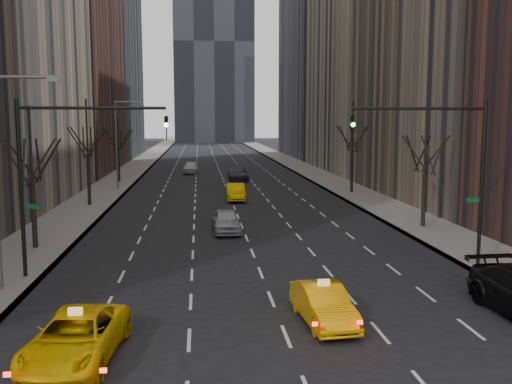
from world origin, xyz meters
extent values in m
cube|color=slate|center=(-12.25, 70.00, 0.07)|extent=(4.50, 320.00, 0.15)
cube|color=slate|center=(12.25, 70.00, 0.07)|extent=(4.50, 320.00, 0.15)
cube|color=brown|center=(-21.50, 66.00, 22.00)|extent=(14.00, 28.00, 44.00)
cube|color=#5C5C60|center=(21.50, 95.00, 29.00)|extent=(14.00, 30.00, 58.00)
cylinder|color=black|center=(-12.00, 18.00, 1.93)|extent=(0.28, 0.28, 3.57)
cylinder|color=black|center=(-12.00, 18.00, 5.84)|extent=(0.16, 0.16, 4.25)
cylinder|color=black|center=(-11.85, 18.85, 4.95)|extent=(0.42, 1.80, 2.52)
cylinder|color=black|center=(-11.19, 18.29, 4.95)|extent=(1.74, 0.72, 2.52)
cylinder|color=black|center=(-11.34, 17.45, 4.95)|extent=(1.46, 1.25, 2.52)
cylinder|color=black|center=(-12.15, 17.15, 4.95)|extent=(0.42, 1.80, 2.52)
cylinder|color=black|center=(-12.81, 17.71, 4.95)|extent=(1.74, 0.72, 2.52)
cylinder|color=black|center=(-12.66, 18.55, 4.95)|extent=(1.46, 1.25, 2.52)
cylinder|color=black|center=(-12.00, 34.00, 2.15)|extent=(0.28, 0.28, 3.99)
cylinder|color=black|center=(-12.00, 34.00, 6.52)|extent=(0.16, 0.16, 4.75)
cylinder|color=black|center=(-11.85, 34.85, 5.37)|extent=(0.42, 1.80, 2.52)
cylinder|color=black|center=(-11.19, 34.29, 5.37)|extent=(1.74, 0.72, 2.52)
cylinder|color=black|center=(-11.34, 33.45, 5.37)|extent=(1.46, 1.25, 2.52)
cylinder|color=black|center=(-12.15, 33.15, 5.37)|extent=(0.42, 1.80, 2.52)
cylinder|color=black|center=(-12.81, 33.71, 5.37)|extent=(1.74, 0.72, 2.52)
cylinder|color=black|center=(-12.66, 34.55, 5.37)|extent=(1.46, 1.25, 2.52)
cylinder|color=black|center=(-12.00, 52.00, 1.83)|extent=(0.28, 0.28, 3.36)
cylinder|color=black|center=(-12.00, 52.00, 5.51)|extent=(0.16, 0.16, 4.00)
cylinder|color=black|center=(-11.85, 52.85, 4.74)|extent=(0.42, 1.80, 2.52)
cylinder|color=black|center=(-11.19, 52.29, 4.74)|extent=(1.74, 0.72, 2.52)
cylinder|color=black|center=(-11.34, 51.45, 4.74)|extent=(1.46, 1.25, 2.52)
cylinder|color=black|center=(-12.15, 51.15, 4.74)|extent=(0.42, 1.80, 2.52)
cylinder|color=black|center=(-12.81, 51.71, 4.74)|extent=(1.74, 0.72, 2.52)
cylinder|color=black|center=(-12.66, 52.55, 4.74)|extent=(1.46, 1.25, 2.52)
cylinder|color=black|center=(12.00, 22.00, 1.93)|extent=(0.28, 0.28, 3.57)
cylinder|color=black|center=(12.00, 22.00, 5.84)|extent=(0.16, 0.16, 4.25)
cylinder|color=black|center=(12.15, 22.85, 4.95)|extent=(0.42, 1.80, 2.52)
cylinder|color=black|center=(12.81, 22.29, 4.95)|extent=(1.74, 0.72, 2.52)
cylinder|color=black|center=(12.66, 21.45, 4.95)|extent=(1.46, 1.25, 2.52)
cylinder|color=black|center=(11.85, 21.15, 4.95)|extent=(0.42, 1.80, 2.52)
cylinder|color=black|center=(11.19, 21.71, 4.95)|extent=(1.74, 0.72, 2.52)
cylinder|color=black|center=(11.34, 22.55, 4.95)|extent=(1.46, 1.25, 2.52)
cylinder|color=black|center=(12.00, 40.00, 2.15)|extent=(0.28, 0.28, 3.99)
cylinder|color=black|center=(12.00, 40.00, 6.52)|extent=(0.16, 0.16, 4.75)
cylinder|color=black|center=(12.15, 40.85, 5.37)|extent=(0.42, 1.80, 2.52)
cylinder|color=black|center=(12.81, 40.29, 5.37)|extent=(1.74, 0.72, 2.52)
cylinder|color=black|center=(12.66, 39.45, 5.37)|extent=(1.46, 1.25, 2.52)
cylinder|color=black|center=(11.85, 39.15, 5.37)|extent=(0.42, 1.80, 2.52)
cylinder|color=black|center=(11.19, 39.71, 5.37)|extent=(1.74, 0.72, 2.52)
cylinder|color=black|center=(11.34, 40.55, 5.37)|extent=(1.46, 1.25, 2.52)
cylinder|color=black|center=(-10.80, 12.00, 4.15)|extent=(0.18, 0.18, 8.00)
cylinder|color=black|center=(-7.55, 12.00, 7.75)|extent=(6.50, 0.14, 0.14)
imported|color=black|center=(-4.30, 12.00, 6.85)|extent=(0.18, 0.22, 1.10)
sphere|color=#0CFF33|center=(-4.30, 11.82, 7.00)|extent=(0.20, 0.20, 0.20)
cube|color=#0C5926|center=(-10.40, 12.00, 3.35)|extent=(0.70, 0.04, 0.22)
cylinder|color=black|center=(10.80, 12.00, 4.15)|extent=(0.18, 0.18, 8.00)
cylinder|color=black|center=(7.55, 12.00, 7.75)|extent=(6.50, 0.14, 0.14)
imported|color=black|center=(4.30, 12.00, 6.85)|extent=(0.18, 0.22, 1.10)
sphere|color=#0CFF33|center=(4.30, 11.82, 7.00)|extent=(0.20, 0.20, 0.20)
cube|color=#0C5926|center=(10.40, 12.00, 3.35)|extent=(0.70, 0.04, 0.22)
cylinder|color=slate|center=(-9.90, 10.00, 8.95)|extent=(2.60, 0.14, 0.14)
cube|color=slate|center=(-8.70, 10.00, 8.85)|extent=(0.50, 0.22, 0.15)
cylinder|color=slate|center=(-11.20, 45.00, 4.65)|extent=(0.16, 0.16, 9.00)
cylinder|color=slate|center=(-9.90, 45.00, 8.95)|extent=(2.60, 0.14, 0.14)
cube|color=slate|center=(-8.70, 45.00, 8.85)|extent=(0.50, 0.22, 0.15)
imported|color=yellow|center=(-6.61, 2.70, 0.72)|extent=(2.90, 5.38, 1.44)
imported|color=#FCA605|center=(1.51, 5.12, 0.69)|extent=(1.86, 4.32, 1.38)
imported|color=#A2A5AA|center=(-1.17, 21.92, 0.74)|extent=(1.87, 4.40, 1.48)
imported|color=yellow|center=(0.37, 36.31, 0.75)|extent=(1.63, 4.58, 1.51)
imported|color=#2E2E33|center=(1.74, 52.77, 0.81)|extent=(2.34, 5.60, 1.62)
imported|color=silver|center=(-3.98, 62.28, 0.79)|extent=(2.08, 4.74, 1.59)
camera|label=1|loc=(-2.84, -14.21, 7.28)|focal=40.00mm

